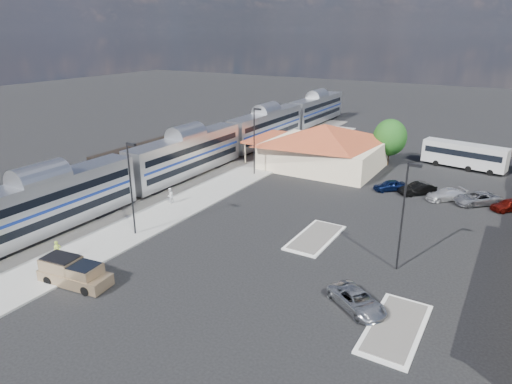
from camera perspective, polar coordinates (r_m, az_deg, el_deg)
The scene contains 22 objects.
ground at distance 43.04m, azimuth 1.46°, elevation -5.63°, with size 280.00×280.00×0.00m, color black.
railbed at distance 60.77m, azimuth -12.28°, elevation 1.63°, with size 16.00×100.00×0.12m, color #4C4944.
platform at distance 53.77m, azimuth -6.61°, elevation -0.38°, with size 5.50×92.00×0.18m, color gray.
passenger_train at distance 60.06m, azimuth -8.58°, elevation 4.45°, with size 3.00×104.00×5.55m.
freight_cars at distance 62.23m, azimuth -14.47°, elevation 3.67°, with size 2.80×46.00×4.00m.
station_depot at distance 64.43m, azimuth 8.41°, elevation 5.73°, with size 18.35×12.24×6.20m.
traffic_island_south at distance 43.06m, azimuth 7.44°, elevation -5.64°, with size 3.30×7.50×0.21m.
traffic_island_north at distance 32.18m, azimuth 17.04°, elevation -15.91°, with size 3.30×7.50×0.21m.
lamp_plat_s at distance 42.93m, azimuth -15.34°, elevation 1.25°, with size 1.08×0.25×9.00m.
lamp_plat_n at distance 59.68m, azimuth -0.15°, elevation 7.01°, with size 1.08×0.25×9.00m.
lamp_lot at distance 37.08m, azimuth 18.08°, elevation -1.94°, with size 1.08×0.25×9.00m.
tree_depot at distance 67.53m, azimuth 16.39°, elevation 6.56°, with size 4.71×4.71×6.63m.
pickup_truck at distance 37.72m, azimuth -21.71°, elevation -9.41°, with size 5.90×2.76×1.97m.
suv at distance 33.21m, azimuth 12.50°, elevation -13.07°, with size 2.22×4.81×1.34m, color #A4A7AC.
coach_bus at distance 69.82m, azimuth 24.59°, elevation 4.30°, with size 11.30×4.20×3.55m.
person_a at distance 41.57m, azimuth -23.56°, elevation -6.74°, with size 0.63×0.42×1.74m, color #A2BE3B.
person_b at distance 51.24m, azimuth -10.69°, elevation -0.45°, with size 0.86×0.67×1.78m, color white.
parked_car_a at distance 57.25m, azimuth 16.35°, elevation 0.79°, with size 1.55×3.86×1.32m, color #0C1940.
parked_car_b at distance 56.89m, azimuth 19.53°, elevation 0.39°, with size 1.52×4.37×1.44m, color black.
parked_car_c at distance 56.18m, azimuth 22.64°, elevation -0.30°, with size 1.89×4.65×1.35m, color silver.
parked_car_d at distance 56.19m, azimuth 25.89°, elevation -0.72°, with size 2.37×5.15×1.43m, color gray.
parked_car_e at distance 55.84m, azimuth 29.08°, elevation -1.42°, with size 1.58×3.92×1.34m, color maroon.
Camera 1 is at (18.87, -34.06, 18.33)m, focal length 32.00 mm.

